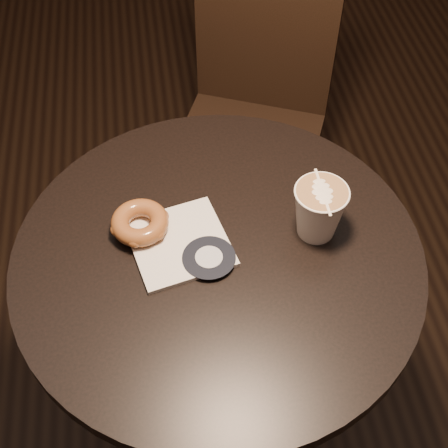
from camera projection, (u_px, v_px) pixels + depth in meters
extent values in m
plane|color=black|center=(220.00, 422.00, 1.64)|extent=(4.50, 4.50, 0.00)
cylinder|color=black|center=(218.00, 257.00, 1.07)|extent=(0.70, 0.70, 0.03)
cylinder|color=black|center=(219.00, 357.00, 1.35)|extent=(0.07, 0.07, 0.70)
cylinder|color=black|center=(220.00, 421.00, 1.63)|extent=(0.44, 0.44, 0.02)
cube|color=black|center=(248.00, 144.00, 1.70)|extent=(0.49, 0.49, 0.04)
cube|color=black|center=(266.00, 23.00, 1.59)|extent=(0.36, 0.18, 0.50)
cylinder|color=black|center=(179.00, 224.00, 1.79)|extent=(0.03, 0.03, 0.42)
cylinder|color=black|center=(287.00, 247.00, 1.74)|extent=(0.03, 0.03, 0.42)
cylinder|color=black|center=(210.00, 150.00, 1.99)|extent=(0.03, 0.03, 0.42)
cylinder|color=black|center=(307.00, 169.00, 1.93)|extent=(0.03, 0.03, 0.42)
cube|color=silver|center=(180.00, 243.00, 1.06)|extent=(0.19, 0.19, 0.01)
torus|color=brown|center=(140.00, 223.00, 1.06)|extent=(0.10, 0.10, 0.03)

